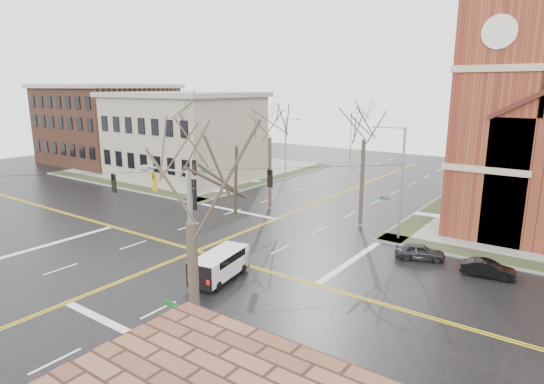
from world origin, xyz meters
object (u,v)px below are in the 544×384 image
Objects in this scene: parked_car_b at (488,269)px; tree_nw_far at (188,115)px; tree_se at (190,208)px; signal_pole_ne at (400,180)px; tree_nw_near at (270,133)px; cargo_van at (221,263)px; signal_pole_se at (189,274)px; parked_car_a at (420,252)px; streetlight_north_b at (352,133)px; streetlight_north_a at (286,145)px; signal_pole_nw at (196,156)px; tree_ne at (364,134)px.

tree_nw_far reaches higher than parked_car_b.
tree_se is (27.71, -26.76, -0.76)m from tree_nw_far.
tree_nw_near is (-14.07, 1.76, 2.80)m from signal_pole_ne.
cargo_van is at bearing -114.07° from signal_pole_ne.
signal_pole_se is at bearing -90.00° from signal_pole_ne.
parked_car_a is 0.33× the size of tree_nw_near.
streetlight_north_b is at bearing 83.92° from tree_nw_far.
signal_pole_ne is at bearing 94.75° from tree_se.
tree_nw_far is (-25.65, 2.00, 4.18)m from signal_pole_ne.
signal_pole_se is 45.20m from streetlight_north_a.
tree_ne reaches higher than signal_pole_nw.
parked_car_b is at bearing -34.41° from streetlight_north_a.
tree_nw_far is at bearing 175.55° from signal_pole_ne.
streetlight_north_b is (-21.97, 59.50, -0.48)m from signal_pole_se.
parked_car_b is 15.03m from tree_ne.
signal_pole_ne is at bearing -4.45° from tree_nw_far.
tree_nw_near is (-21.73, 5.55, 7.19)m from parked_car_b.
parked_car_b is (7.66, -3.80, -4.40)m from signal_pole_ne.
signal_pole_nw is 0.78× the size of tree_se.
tree_nw_far is 11.66m from tree_nw_near.
tree_nw_far reaches higher than streetlight_north_a.
streetlight_north_a is 0.75× the size of tree_nw_near.
cargo_van is (-6.34, 8.80, -3.89)m from signal_pole_se.
signal_pole_se is 1.81× the size of cargo_van.
cargo_van reaches higher than parked_car_b.
signal_pole_ne reaches higher than parked_car_b.
streetlight_north_b is (0.00, 20.00, 0.00)m from streetlight_north_a.
tree_ne is 0.98× the size of tree_se.
signal_pole_nw is 16.52m from streetlight_north_a.
tree_nw_far is (-3.67, -34.50, 4.66)m from streetlight_north_b.
signal_pole_ne is at bearing -36.90° from streetlight_north_a.
signal_pole_se is (0.00, -23.00, 0.00)m from signal_pole_ne.
tree_nw_far is at bearing 135.74° from signal_pole_se.
streetlight_north_a and streetlight_north_b have the same top height.
signal_pole_ne is 2.68× the size of parked_car_b.
tree_nw_near is at bearing -77.18° from streetlight_north_b.
tree_nw_near is at bearing -61.80° from streetlight_north_a.
tree_nw_near is at bearing 172.89° from signal_pole_ne.
parked_car_a is at bearing -57.90° from streetlight_north_b.
streetlight_north_a is 17.05m from tree_nw_near.
signal_pole_se is 0.78× the size of tree_se.
streetlight_north_a is (-21.97, 16.50, -0.48)m from signal_pole_ne.
signal_pole_se is 1.12× the size of streetlight_north_a.
tree_nw_near is 0.92× the size of tree_se.
signal_pole_se is at bearing -69.73° from streetlight_north_b.
tree_nw_far reaches higher than signal_pole_ne.
parked_car_a is 1.04× the size of parked_car_b.
tree_nw_far is at bearing 71.65° from parked_car_b.
signal_pole_ne is 1.12× the size of streetlight_north_a.
cargo_van is at bearing -98.30° from tree_ne.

